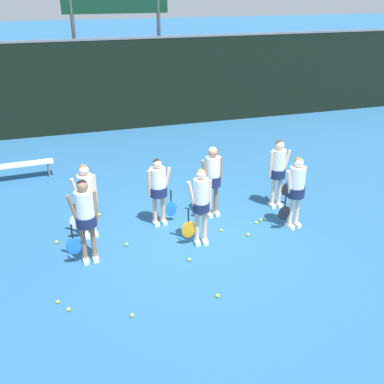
% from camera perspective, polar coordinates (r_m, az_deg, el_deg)
% --- Properties ---
extents(ground_plane, '(140.00, 140.00, 0.00)m').
position_cam_1_polar(ground_plane, '(10.37, 0.27, -4.91)').
color(ground_plane, '#235684').
extents(fence_windscreen, '(60.00, 0.08, 3.42)m').
position_cam_1_polar(fence_windscreen, '(17.52, -8.38, 13.34)').
color(fence_windscreen, black).
rests_on(fence_windscreen, ground_plane).
extents(scoreboard, '(3.96, 0.15, 5.68)m').
position_cam_1_polar(scoreboard, '(18.29, -9.69, 22.41)').
color(scoreboard, '#515156').
rests_on(scoreboard, ground_plane).
extents(bench_courtside, '(1.76, 0.45, 0.46)m').
position_cam_1_polar(bench_courtside, '(13.86, -20.79, 3.13)').
color(bench_courtside, silver).
rests_on(bench_courtside, ground_plane).
extents(player_0, '(0.70, 0.41, 1.79)m').
position_cam_1_polar(player_0, '(9.01, -13.42, -2.76)').
color(player_0, '#8C664C').
rests_on(player_0, ground_plane).
extents(player_1, '(0.66, 0.36, 1.73)m').
position_cam_1_polar(player_1, '(9.41, 1.11, -1.17)').
color(player_1, beige).
rests_on(player_1, ground_plane).
extents(player_2, '(0.68, 0.40, 1.72)m').
position_cam_1_polar(player_2, '(10.34, 13.07, 0.67)').
color(player_2, beige).
rests_on(player_2, ground_plane).
extents(player_3, '(0.66, 0.38, 1.71)m').
position_cam_1_polar(player_3, '(9.96, -13.30, -0.35)').
color(player_3, beige).
rests_on(player_3, ground_plane).
extents(player_4, '(0.68, 0.41, 1.62)m').
position_cam_1_polar(player_4, '(10.26, -4.29, 0.71)').
color(player_4, tan).
rests_on(player_4, ground_plane).
extents(player_5, '(0.68, 0.39, 1.75)m').
position_cam_1_polar(player_5, '(10.61, 2.62, 2.07)').
color(player_5, '#8C664C').
rests_on(player_5, ground_plane).
extents(player_6, '(0.68, 0.39, 1.76)m').
position_cam_1_polar(player_6, '(11.25, 10.90, 3.03)').
color(player_6, beige).
rests_on(player_6, ground_plane).
extents(tennis_ball_0, '(0.07, 0.07, 0.07)m').
position_cam_1_polar(tennis_ball_0, '(8.31, -15.41, -14.18)').
color(tennis_ball_0, '#CCE033').
rests_on(tennis_ball_0, ground_plane).
extents(tennis_ball_1, '(0.07, 0.07, 0.07)m').
position_cam_1_polar(tennis_ball_1, '(8.34, 3.27, -13.02)').
color(tennis_ball_1, '#CCE033').
rests_on(tennis_ball_1, ground_plane).
extents(tennis_ball_2, '(0.07, 0.07, 0.07)m').
position_cam_1_polar(tennis_ball_2, '(11.22, -11.71, -2.82)').
color(tennis_ball_2, '#CCE033').
rests_on(tennis_ball_2, ground_plane).
extents(tennis_ball_3, '(0.06, 0.06, 0.06)m').
position_cam_1_polar(tennis_ball_3, '(7.99, -7.62, -15.25)').
color(tennis_ball_3, '#CCE033').
rests_on(tennis_ball_3, ground_plane).
extents(tennis_ball_4, '(0.06, 0.06, 0.06)m').
position_cam_1_polar(tennis_ball_4, '(10.33, 3.75, -4.88)').
color(tennis_ball_4, '#CCE033').
rests_on(tennis_ball_4, ground_plane).
extents(tennis_ball_5, '(0.07, 0.07, 0.07)m').
position_cam_1_polar(tennis_ball_5, '(10.87, 8.74, -3.52)').
color(tennis_ball_5, '#CCE033').
rests_on(tennis_ball_5, ground_plane).
extents(tennis_ball_6, '(0.07, 0.07, 0.07)m').
position_cam_1_polar(tennis_ball_6, '(10.21, 7.13, -5.40)').
color(tennis_ball_6, '#CCE033').
rests_on(tennis_ball_6, ground_plane).
extents(tennis_ball_7, '(0.06, 0.06, 0.06)m').
position_cam_1_polar(tennis_ball_7, '(8.53, -16.68, -13.21)').
color(tennis_ball_7, '#CCE033').
rests_on(tennis_ball_7, ground_plane).
extents(tennis_ball_8, '(0.07, 0.07, 0.07)m').
position_cam_1_polar(tennis_ball_8, '(9.88, -8.31, -6.60)').
color(tennis_ball_8, '#CCE033').
rests_on(tennis_ball_8, ground_plane).
extents(tennis_ball_9, '(0.07, 0.07, 0.07)m').
position_cam_1_polar(tennis_ball_9, '(10.30, -16.81, -6.10)').
color(tennis_ball_9, '#CCE033').
rests_on(tennis_ball_9, ground_plane).
extents(tennis_ball_10, '(0.07, 0.07, 0.07)m').
position_cam_1_polar(tennis_ball_10, '(9.28, -0.36, -8.56)').
color(tennis_ball_10, '#CCE033').
rests_on(tennis_ball_10, ground_plane).
extents(tennis_ball_11, '(0.07, 0.07, 0.07)m').
position_cam_1_polar(tennis_ball_11, '(10.74, 8.17, -3.86)').
color(tennis_ball_11, '#CCE033').
rests_on(tennis_ball_11, ground_plane).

